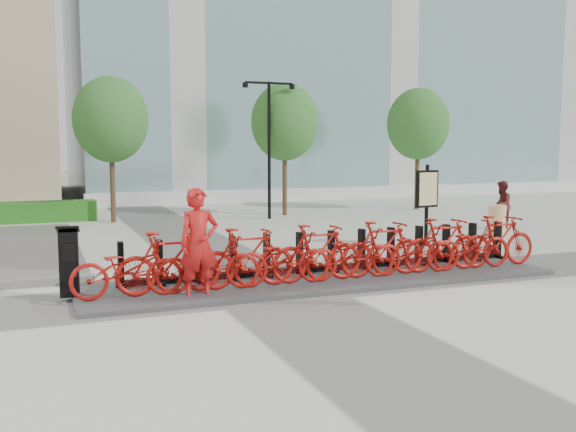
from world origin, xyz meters
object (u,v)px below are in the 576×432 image
object	(u,v)px
worker_red	(199,244)
pedestrian	(501,205)
bike_0	(127,269)
construction_barrel	(497,222)
kiosk	(69,262)
map_sign	(427,192)

from	to	relation	value
worker_red	pedestrian	size ratio (longest dim) A/B	1.26
bike_0	construction_barrel	distance (m)	11.81
construction_barrel	bike_0	bearing A→B (deg)	-160.50
kiosk	map_sign	world-z (taller)	map_sign
pedestrian	map_sign	world-z (taller)	map_sign
kiosk	construction_barrel	size ratio (longest dim) A/B	1.30
pedestrian	worker_red	bearing A→B (deg)	-17.17
pedestrian	construction_barrel	bearing A→B (deg)	3.21
worker_red	pedestrian	xyz separation A→B (m)	(11.38, 5.74, -0.20)
bike_0	pedestrian	distance (m)	13.75
bike_0	kiosk	size ratio (longest dim) A/B	1.54
worker_red	map_sign	world-z (taller)	map_sign
worker_red	map_sign	bearing A→B (deg)	21.54
bike_0	map_sign	distance (m)	9.08
worker_red	kiosk	bearing A→B (deg)	156.16
bike_0	kiosk	xyz separation A→B (m)	(-0.93, 0.49, 0.10)
construction_barrel	map_sign	xyz separation A→B (m)	(-2.77, -0.50, 0.97)
kiosk	map_sign	xyz separation A→B (m)	(9.29, 2.95, 0.77)
bike_0	worker_red	size ratio (longest dim) A/B	0.98
kiosk	pedestrian	size ratio (longest dim) A/B	0.81
pedestrian	kiosk	bearing A→B (deg)	-23.52
worker_red	construction_barrel	size ratio (longest dim) A/B	2.03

